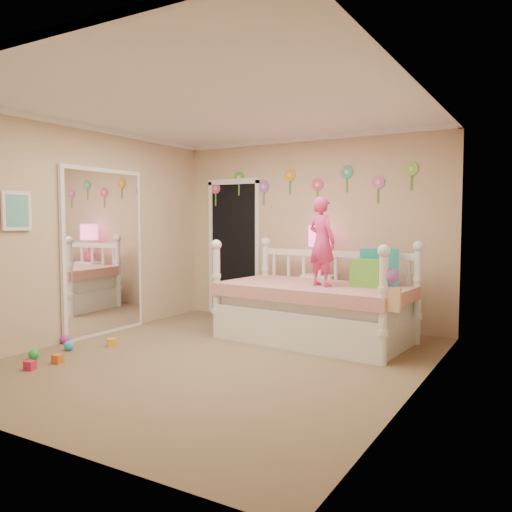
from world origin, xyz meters
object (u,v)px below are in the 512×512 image
Objects in this scene: daybed at (314,290)px; child at (322,242)px; nightstand at (319,301)px; table_lamp at (320,242)px.

child reaches higher than daybed.
daybed is 2.20× the size of child.
table_lamp reaches higher than nightstand.
nightstand is (-0.39, 0.84, -0.84)m from child.
daybed is 3.15× the size of nightstand.
nightstand is at bearing 90.00° from table_lamp.
child is at bearing -35.07° from daybed.
child is 1.25m from nightstand.
child is 1.56× the size of table_lamp.
child is 1.43× the size of nightstand.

